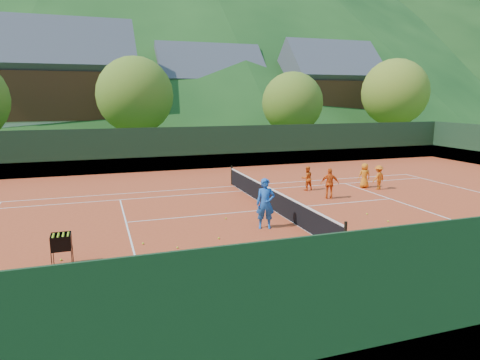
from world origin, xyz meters
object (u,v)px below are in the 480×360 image
object	(u,v)px
chalet_mid	(209,98)
chalet_right	(328,96)
student_b	(330,184)
student_d	(378,177)
chalet_left	(65,91)
coach	(265,204)
student_a	(307,178)
tennis_net	(272,199)
student_c	(364,175)
ball_hopper	(61,243)

from	to	relation	value
chalet_mid	chalet_right	distance (m)	14.56
student_b	chalet_right	world-z (taller)	chalet_right
student_d	chalet_left	xyz separation A→B (m)	(-17.21, 27.89, 4.96)
chalet_mid	coach	bearing A→B (deg)	-101.38
coach	student_a	xyz separation A→B (m)	(4.75, 5.70, -0.32)
chalet_mid	chalet_right	world-z (taller)	chalet_right
coach	tennis_net	size ratio (longest dim) A/B	0.16
coach	student_b	distance (m)	6.05
coach	chalet_right	xyz separation A→B (m)	(21.35, 32.53, 4.26)
chalet_mid	student_c	bearing A→B (deg)	-88.63
ball_hopper	chalet_right	xyz separation A→B (m)	(28.51, 34.14, 4.49)
coach	student_d	bearing A→B (deg)	47.09
coach	student_b	bearing A→B (deg)	54.69
student_b	chalet_left	size ratio (longest dim) A/B	0.11
student_d	chalet_mid	xyz separation A→B (m)	(-1.21, 31.89, 4.30)
student_d	ball_hopper	world-z (taller)	student_d
tennis_net	ball_hopper	bearing A→B (deg)	-154.05
coach	chalet_right	bearing A→B (deg)	75.40
chalet_left	coach	bearing A→B (deg)	-75.10
student_c	tennis_net	distance (m)	7.29
coach	student_a	distance (m)	7.42
coach	chalet_right	distance (m)	39.14
student_b	student_d	distance (m)	3.82
chalet_left	chalet_mid	bearing A→B (deg)	14.04
tennis_net	student_b	bearing A→B (deg)	16.22
student_a	chalet_right	xyz separation A→B (m)	(16.60, 26.83, 4.58)
ball_hopper	chalet_left	bearing A→B (deg)	92.50
student_b	tennis_net	world-z (taller)	student_b
ball_hopper	chalet_mid	bearing A→B (deg)	69.17
student_b	tennis_net	distance (m)	3.70
student_a	student_d	size ratio (longest dim) A/B	0.99
student_a	ball_hopper	xyz separation A→B (m)	(-11.91, -7.31, 0.09)
student_a	chalet_left	size ratio (longest dim) A/B	0.10
student_d	chalet_right	distance (m)	31.02
student_d	chalet_mid	bearing A→B (deg)	-105.19
chalet_left	student_d	bearing A→B (deg)	-58.33
ball_hopper	tennis_net	bearing A→B (deg)	25.95
tennis_net	chalet_right	bearing A→B (deg)	56.31
student_b	chalet_right	bearing A→B (deg)	-94.86
chalet_left	ball_hopper	bearing A→B (deg)	-87.50
coach	chalet_mid	world-z (taller)	chalet_mid
student_a	tennis_net	size ratio (longest dim) A/B	0.11
student_a	tennis_net	distance (m)	4.65
student_b	chalet_mid	world-z (taller)	chalet_mid
ball_hopper	chalet_mid	world-z (taller)	chalet_mid
student_d	coach	bearing A→B (deg)	11.05
student_a	chalet_right	distance (m)	31.88
ball_hopper	chalet_mid	size ratio (longest dim) A/B	0.08
student_a	tennis_net	world-z (taller)	student_a
student_d	chalet_left	bearing A→B (deg)	-75.69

